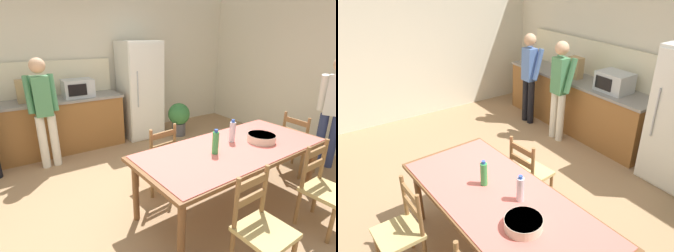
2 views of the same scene
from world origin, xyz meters
TOP-DOWN VIEW (x-y plane):
  - ground_plane at (0.00, 0.00)m, footprint 8.32×8.32m
  - wall_back at (0.00, 2.66)m, footprint 6.52×0.12m
  - wall_left at (-3.26, 0.00)m, footprint 0.12×5.20m
  - kitchen_counter at (-1.12, 2.23)m, footprint 3.00×0.66m
  - counter_splashback at (-1.12, 2.54)m, footprint 2.96×0.03m
  - microwave at (-0.33, 2.21)m, footprint 0.50×0.39m
  - paper_bag at (-1.15, 2.20)m, footprint 0.24×0.16m
  - dining_table at (0.67, -0.52)m, footprint 2.33×1.13m
  - bottle_near_centre at (0.39, -0.54)m, footprint 0.07×0.07m
  - bottle_off_centre at (0.78, -0.39)m, footprint 0.07×0.07m
  - serving_bowl at (1.07, -0.58)m, footprint 0.32×0.32m
  - chair_side_near_left at (0.20, -1.34)m, footprint 0.44×0.42m
  - chair_side_far_left at (0.12, 0.24)m, footprint 0.46×0.45m
  - person_at_sink at (-1.78, 1.71)m, footprint 0.41×0.29m
  - person_at_counter at (-0.97, 1.69)m, footprint 0.42×0.29m

SIDE VIEW (x-z plane):
  - ground_plane at x=0.00m, z-range 0.00..0.00m
  - chair_side_near_left at x=0.20m, z-range -0.01..0.90m
  - chair_side_far_left at x=0.12m, z-range -0.01..0.90m
  - kitchen_counter at x=-1.12m, z-range 0.00..0.94m
  - dining_table at x=0.67m, z-range 0.31..1.07m
  - serving_bowl at x=1.07m, z-range 0.76..0.85m
  - bottle_near_centre at x=0.39m, z-range 0.75..1.02m
  - bottle_off_centre at x=0.78m, z-range 0.75..1.02m
  - person_at_sink at x=-1.78m, z-range 0.10..1.75m
  - person_at_counter at x=-0.97m, z-range 0.10..1.76m
  - microwave at x=-0.33m, z-range 0.94..1.24m
  - paper_bag at x=-1.15m, z-range 0.94..1.30m
  - counter_splashback at x=-1.12m, z-range 0.94..1.54m
  - wall_back at x=0.00m, z-range 0.00..2.90m
  - wall_left at x=-3.26m, z-range 0.00..2.90m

